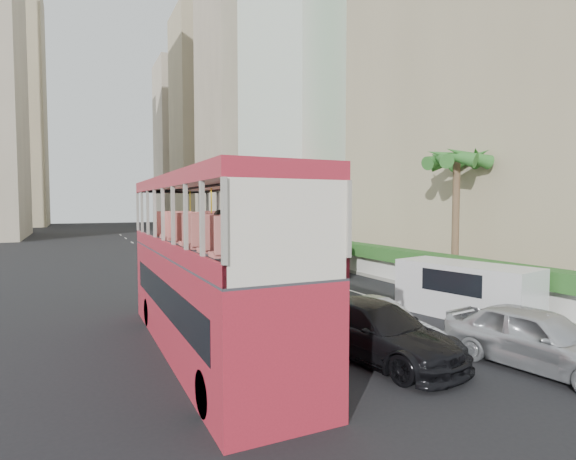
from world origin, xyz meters
TOP-DOWN VIEW (x-y plane):
  - ground_plane at (0.00, 0.00)m, footprint 200.00×200.00m
  - double_decker_bus at (-6.00, 0.00)m, footprint 2.50×11.00m
  - car_silver_lane_a at (-1.65, -2.08)m, footprint 2.06×4.53m
  - car_silver_lane_b at (1.26, -5.11)m, footprint 2.62×4.98m
  - car_black at (-2.02, -2.66)m, footprint 3.23×5.68m
  - van_asset at (0.90, 16.99)m, footprint 2.88×5.04m
  - minibus_near at (1.08, 12.13)m, footprint 2.81×6.76m
  - minibus_far at (3.93, 11.19)m, footprint 2.72×5.59m
  - panel_van_near at (3.87, -0.36)m, footprint 3.01×5.37m
  - panel_van_far at (3.80, 20.88)m, footprint 2.63×4.74m
  - sidewalk at (9.00, 25.00)m, footprint 6.00×120.00m
  - kerb_wall at (6.20, 14.00)m, footprint 0.30×44.00m
  - hedge at (6.20, 14.00)m, footprint 1.10×44.00m
  - palm_tree at (7.80, 4.00)m, footprint 0.36×0.36m
  - shell_station at (10.00, 23.00)m, footprint 6.50×8.00m
  - tower_mid at (18.00, 58.00)m, footprint 16.00×16.00m
  - tower_far_a at (17.00, 82.00)m, footprint 14.00×14.00m
  - tower_far_b at (17.00, 104.00)m, footprint 14.00×14.00m

SIDE VIEW (x-z plane):
  - ground_plane at x=0.00m, z-range 0.00..0.00m
  - car_silver_lane_a at x=-1.65m, z-range -0.72..0.72m
  - car_silver_lane_b at x=1.26m, z-range -0.81..0.81m
  - car_black at x=-2.02m, z-range -0.78..0.78m
  - van_asset at x=0.90m, z-range -0.66..0.66m
  - sidewalk at x=9.00m, z-range 0.00..0.18m
  - kerb_wall at x=6.20m, z-range 0.18..1.18m
  - panel_van_far at x=3.80m, z-range 0.00..1.79m
  - panel_van_near at x=3.87m, z-range 0.00..2.02m
  - minibus_far at x=3.93m, z-range 0.00..2.37m
  - minibus_near at x=1.08m, z-range 0.00..2.92m
  - hedge at x=6.20m, z-range 1.18..1.88m
  - double_decker_bus at x=-6.00m, z-range 0.00..5.06m
  - shell_station at x=10.00m, z-range 0.00..5.50m
  - palm_tree at x=7.80m, z-range 0.18..6.58m
  - tower_far_b at x=17.00m, z-range 0.00..40.00m
  - tower_far_a at x=17.00m, z-range 0.00..44.00m
  - tower_mid at x=18.00m, z-range 0.00..50.00m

